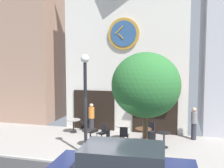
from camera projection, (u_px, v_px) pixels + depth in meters
clock_building at (128, 39)px, 15.29m from camera, size 7.09×3.37×10.34m
neighbor_building_left at (23, 34)px, 18.55m from camera, size 6.15×4.79×11.90m
street_lamp at (85, 105)px, 10.78m from camera, size 0.36×0.36×4.31m
street_tree at (146, 85)px, 9.61m from camera, size 2.60×2.34×4.36m
cafe_table_near_door at (73, 123)px, 14.42m from camera, size 0.79×0.79×0.74m
cafe_table_center at (90, 134)px, 12.12m from camera, size 0.78×0.78×0.77m
cafe_table_near_curb at (123, 129)px, 13.07m from camera, size 0.76×0.76×0.74m
cafe_table_rightmost at (143, 132)px, 12.50m from camera, size 0.79×0.79×0.74m
cafe_table_leftmost at (164, 138)px, 11.92m from camera, size 0.61×0.61×0.72m
cafe_chair_outer at (103, 131)px, 12.75m from camera, size 0.55×0.55×0.90m
cafe_chair_facing_street at (152, 140)px, 11.35m from camera, size 0.51×0.51×0.90m
cafe_chair_curbside at (106, 137)px, 11.77m from camera, size 0.41×0.41×0.90m
cafe_chair_facing_wall at (86, 121)px, 14.95m from camera, size 0.55×0.55×0.90m
cafe_chair_near_tree at (124, 134)px, 12.26m from camera, size 0.43×0.43×0.90m
cafe_chair_corner at (150, 129)px, 13.15m from camera, size 0.55×0.55×0.90m
pedestrian_grey at (194, 123)px, 13.09m from camera, size 0.44×0.44×1.67m
pedestrian_orange at (91, 118)px, 14.27m from camera, size 0.34×0.34×1.67m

